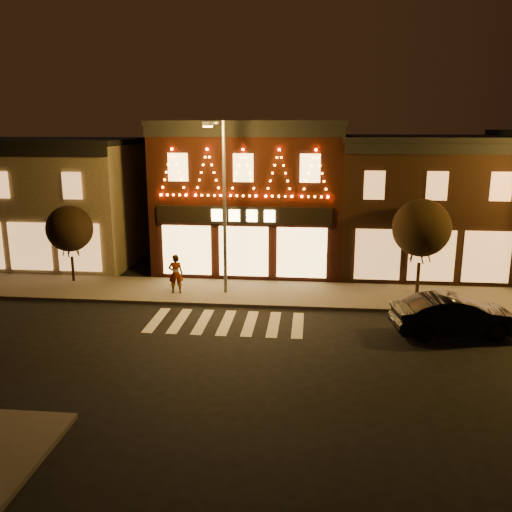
# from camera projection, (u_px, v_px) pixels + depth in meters

# --- Properties ---
(ground) EXTENTS (120.00, 120.00, 0.00)m
(ground) POSITION_uv_depth(u_px,v_px,m) (208.00, 363.00, 19.02)
(ground) COLOR black
(ground) RESTS_ON ground
(sidewalk_far) EXTENTS (44.00, 4.00, 0.15)m
(sidewalk_far) POSITION_uv_depth(u_px,v_px,m) (280.00, 294.00, 26.54)
(sidewalk_far) COLOR #47423D
(sidewalk_far) RESTS_ON ground
(building_left) EXTENTS (12.20, 8.28, 7.30)m
(building_left) POSITION_uv_depth(u_px,v_px,m) (39.00, 200.00, 32.98)
(building_left) COLOR #695C4B
(building_left) RESTS_ON ground
(building_pulp) EXTENTS (10.20, 8.34, 8.30)m
(building_pulp) POSITION_uv_depth(u_px,v_px,m) (252.00, 194.00, 31.55)
(building_pulp) COLOR black
(building_pulp) RESTS_ON ground
(building_right_a) EXTENTS (9.20, 8.28, 7.50)m
(building_right_a) POSITION_uv_depth(u_px,v_px,m) (419.00, 204.00, 30.71)
(building_right_a) COLOR black
(building_right_a) RESTS_ON ground
(streetlamp_mid) EXTENTS (0.78, 1.86, 8.13)m
(streetlamp_mid) POSITION_uv_depth(u_px,v_px,m) (222.00, 195.00, 25.24)
(streetlamp_mid) COLOR #59595E
(streetlamp_mid) RESTS_ON sidewalk_far
(tree_left) EXTENTS (2.36, 2.36, 3.95)m
(tree_left) POSITION_uv_depth(u_px,v_px,m) (70.00, 229.00, 27.86)
(tree_left) COLOR black
(tree_left) RESTS_ON sidewalk_far
(tree_right) EXTENTS (2.74, 2.74, 4.58)m
(tree_right) POSITION_uv_depth(u_px,v_px,m) (422.00, 228.00, 25.67)
(tree_right) COLOR black
(tree_right) RESTS_ON sidewalk_far
(dark_sedan) EXTENTS (5.01, 2.31, 1.59)m
(dark_sedan) POSITION_uv_depth(u_px,v_px,m) (455.00, 316.00, 21.40)
(dark_sedan) COLOR black
(dark_sedan) RESTS_ON ground
(pedestrian) EXTENTS (0.77, 0.58, 1.91)m
(pedestrian) POSITION_uv_depth(u_px,v_px,m) (176.00, 274.00, 26.24)
(pedestrian) COLOR gray
(pedestrian) RESTS_ON sidewalk_far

